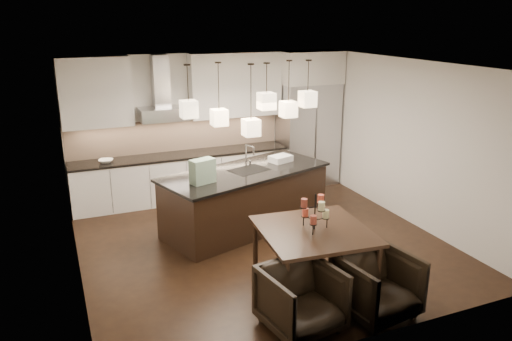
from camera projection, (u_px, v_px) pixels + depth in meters
name	position (u px, v px, depth m)	size (l,w,h in m)	color
floor	(261.00, 243.00, 8.02)	(5.50, 5.50, 0.02)	black
ceiling	(261.00, 64.00, 7.18)	(5.50, 5.50, 0.02)	white
wall_back	(207.00, 124.00, 10.03)	(5.50, 0.02, 2.80)	silver
wall_front	(366.00, 226.00, 5.17)	(5.50, 0.02, 2.80)	silver
wall_left	(69.00, 181.00, 6.58)	(0.02, 5.50, 2.80)	silver
wall_right	(408.00, 142.00, 8.61)	(0.02, 5.50, 2.80)	silver
refrigerator	(308.00, 134.00, 10.56)	(1.20, 0.72, 2.15)	#B7B7BA
fridge_panel	(310.00, 67.00, 10.15)	(1.26, 0.72, 0.65)	silver
lower_cabinets	(183.00, 178.00, 9.79)	(4.21, 0.62, 0.88)	silver
countertop	(182.00, 155.00, 9.65)	(4.21, 0.66, 0.04)	black
backsplash	(177.00, 135.00, 9.82)	(4.21, 0.02, 0.63)	tan
upper_cab_left	(95.00, 93.00, 8.85)	(1.25, 0.35, 1.25)	silver
upper_cab_right	(235.00, 85.00, 9.83)	(1.86, 0.35, 1.25)	silver
hood_canopy	(164.00, 114.00, 9.34)	(0.90, 0.52, 0.24)	#B7B7BA
hood_chimney	(161.00, 81.00, 9.26)	(0.30, 0.28, 0.96)	#B7B7BA
fruit_bowl	(106.00, 161.00, 9.07)	(0.26, 0.26, 0.06)	silver
island_body	(245.00, 201.00, 8.44)	(2.77, 1.11, 0.98)	black
island_top	(245.00, 172.00, 8.29)	(2.86, 1.20, 0.04)	black
faucet	(246.00, 156.00, 8.37)	(0.11, 0.27, 0.42)	silver
tote_bag	(203.00, 171.00, 7.62)	(0.38, 0.20, 0.38)	#1E5C2E
food_container	(281.00, 159.00, 8.77)	(0.38, 0.27, 0.11)	silver
dining_table	(313.00, 258.00, 6.60)	(1.38, 1.38, 0.83)	black
candelabra	(315.00, 212.00, 6.40)	(0.40, 0.40, 0.49)	black
candle_a	(326.00, 214.00, 6.46)	(0.08, 0.08, 0.11)	beige
candle_b	(305.00, 212.00, 6.51)	(0.08, 0.08, 0.11)	#D44D35
candle_c	(313.00, 220.00, 6.27)	(0.08, 0.08, 0.11)	brown
candle_d	(321.00, 199.00, 6.49)	(0.08, 0.08, 0.11)	#D44D35
candle_e	(304.00, 203.00, 6.34)	(0.08, 0.08, 0.11)	brown
candle_f	(322.00, 206.00, 6.24)	(0.08, 0.08, 0.11)	beige
armchair_left	(301.00, 299.00, 5.70)	(0.82, 0.84, 0.77)	black
armchair_right	(377.00, 285.00, 5.98)	(0.83, 0.86, 0.78)	black
pendant_a	(189.00, 109.00, 7.53)	(0.24, 0.24, 0.26)	beige
pendant_b	(219.00, 117.00, 7.94)	(0.24, 0.24, 0.26)	beige
pendant_c	(266.00, 101.00, 7.77)	(0.24, 0.24, 0.26)	beige
pendant_d	(288.00, 109.00, 8.26)	(0.24, 0.24, 0.26)	beige
pendant_e	(308.00, 99.00, 8.25)	(0.24, 0.24, 0.26)	beige
pendant_f	(251.00, 127.00, 7.71)	(0.24, 0.24, 0.26)	beige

